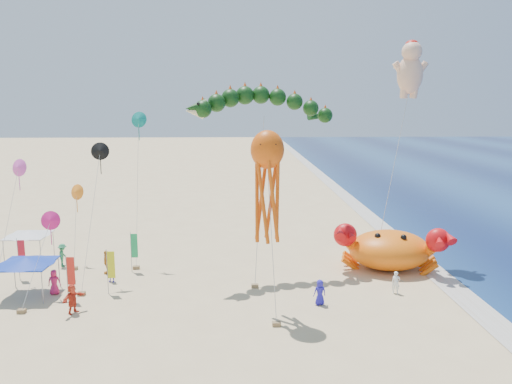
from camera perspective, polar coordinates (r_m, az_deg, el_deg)
ground at (r=37.08m, az=3.27°, el=-10.47°), size 320.00×320.00×0.00m
foam_strip at (r=40.02m, az=20.88°, el=-9.56°), size 320.00×320.00×0.00m
crab_inflatable at (r=41.11m, az=15.05°, el=-6.26°), size 8.70×6.79×3.81m
dragon_kite at (r=38.37m, az=0.67°, el=9.48°), size 11.86×7.65×13.91m
cherub_kite at (r=43.72m, az=17.24°, el=13.38°), size 4.33×3.70×18.07m
octopus_kite at (r=30.25m, az=1.30°, el=1.63°), size 2.04×3.31×11.45m
canopy_blue at (r=37.67m, az=-24.78°, el=-7.16°), size 3.74×3.74×2.71m
canopy_white at (r=45.48m, az=-24.58°, el=-4.28°), size 3.47×3.47×2.71m
feather_flags at (r=38.10m, az=-19.02°, el=-7.25°), size 8.57×5.86×3.20m
beachgoers at (r=37.61m, az=-16.32°, el=-9.11°), size 25.80×10.82×1.89m
small_kites at (r=39.63m, az=-19.63°, el=1.25°), size 9.50×10.96×12.40m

